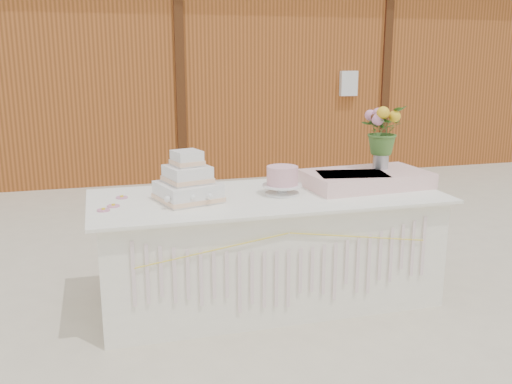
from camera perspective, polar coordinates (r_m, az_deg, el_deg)
The scene contains 9 objects.
ground at distance 4.16m, azimuth 1.14°, elevation -10.64°, with size 80.00×80.00×0.00m, color beige.
barn at distance 9.68m, azimuth -9.47°, elevation 13.28°, with size 12.60×4.60×3.30m.
cake_table at distance 4.01m, azimuth 1.18°, elevation -5.62°, with size 2.40×1.00×0.77m.
wedding_cake at distance 3.74m, azimuth -6.85°, elevation 0.80°, with size 0.46×0.46×0.33m.
pink_cake_stand at distance 3.89m, azimuth 2.64°, elevation 1.33°, with size 0.27×0.27×0.20m.
satin_runner at distance 4.22m, azimuth 10.94°, elevation 1.29°, with size 0.88×0.51×0.11m, color #FFCDCD.
flower_vase at distance 4.33m, azimuth 12.37°, elevation 3.34°, with size 0.11×0.11×0.16m, color #ADADB2.
bouquet at distance 4.29m, azimuth 12.55°, elevation 6.70°, with size 0.32×0.28×0.36m, color #426F2C.
loose_flowers at distance 3.80m, azimuth -14.12°, elevation -0.95°, with size 0.16×0.38×0.02m, color #CE7E9E, non-canonical shape.
Camera 1 is at (-1.10, -3.63, 1.71)m, focal length 40.00 mm.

